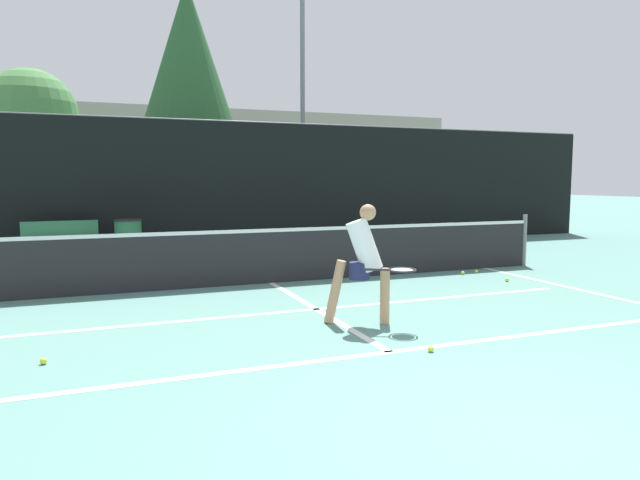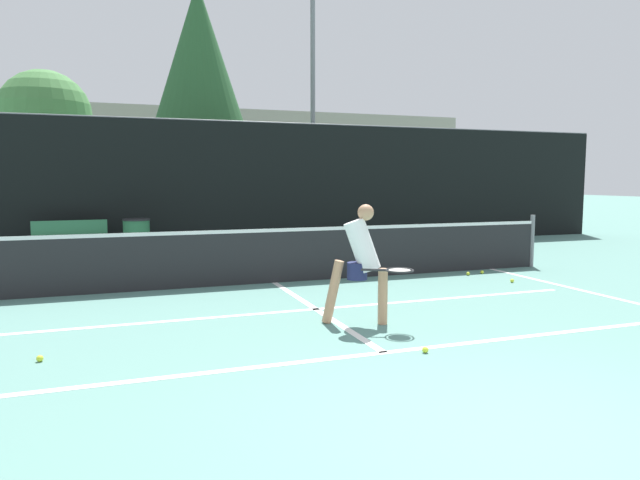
{
  "view_description": "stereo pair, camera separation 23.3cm",
  "coord_description": "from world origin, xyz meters",
  "px_view_note": "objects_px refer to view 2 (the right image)",
  "views": [
    {
      "loc": [
        -2.8,
        -2.89,
        1.79
      ],
      "look_at": [
        0.11,
        4.48,
        0.95
      ],
      "focal_mm": 32.0,
      "sensor_mm": 36.0,
      "label": 1
    },
    {
      "loc": [
        -2.58,
        -2.98,
        1.79
      ],
      "look_at": [
        0.11,
        4.48,
        0.95
      ],
      "focal_mm": 32.0,
      "sensor_mm": 36.0,
      "label": 2
    }
  ],
  "objects_px": {
    "courtside_bench": "(70,238)",
    "parked_car": "(70,220)",
    "trash_bin": "(137,238)",
    "player_practicing": "(361,259)"
  },
  "relations": [
    {
      "from": "courtside_bench",
      "to": "trash_bin",
      "type": "distance_m",
      "value": 1.46
    },
    {
      "from": "parked_car",
      "to": "trash_bin",
      "type": "bearing_deg",
      "value": -70.67
    },
    {
      "from": "courtside_bench",
      "to": "trash_bin",
      "type": "bearing_deg",
      "value": -12.78
    },
    {
      "from": "courtside_bench",
      "to": "parked_car",
      "type": "distance_m",
      "value": 4.75
    },
    {
      "from": "parked_car",
      "to": "player_practicing",
      "type": "bearing_deg",
      "value": -71.66
    },
    {
      "from": "player_practicing",
      "to": "parked_car",
      "type": "distance_m",
      "value": 13.15
    },
    {
      "from": "courtside_bench",
      "to": "trash_bin",
      "type": "xyz_separation_m",
      "value": [
        1.44,
        -0.26,
        -0.02
      ]
    },
    {
      "from": "courtside_bench",
      "to": "parked_car",
      "type": "height_order",
      "value": "parked_car"
    },
    {
      "from": "parked_car",
      "to": "courtside_bench",
      "type": "bearing_deg",
      "value": -86.25
    },
    {
      "from": "player_practicing",
      "to": "trash_bin",
      "type": "distance_m",
      "value": 7.87
    }
  ]
}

